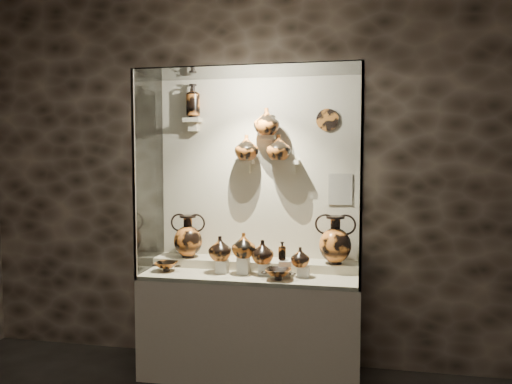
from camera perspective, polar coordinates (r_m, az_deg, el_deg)
wall_back at (r=4.19m, az=0.32°, el=2.10°), size 5.00×0.02×3.20m
plinth at (r=4.11m, az=-0.58°, el=-15.04°), size 1.70×0.60×0.80m
front_tier at (r=3.99m, az=-0.58°, el=-9.41°), size 1.68×0.58×0.03m
rear_tier at (r=4.15m, az=-0.08°, el=-8.38°), size 1.70×0.25×0.10m
back_panel at (r=4.19m, az=0.30°, el=2.10°), size 1.70×0.03×1.60m
glass_front at (r=3.59m, az=-1.57°, el=1.75°), size 1.70×0.01×1.60m
glass_left at (r=4.14m, az=-12.13°, el=1.98°), size 0.01×0.60×1.60m
glass_right at (r=3.80m, az=12.00°, el=1.79°), size 0.01×0.60×1.60m
glass_top at (r=3.93m, az=-0.60°, el=13.60°), size 1.70×0.60×0.01m
frame_post_left at (r=3.87m, az=-13.76°, el=1.81°), size 0.02×0.02×1.60m
frame_post_right at (r=3.51m, az=11.95°, el=1.60°), size 0.02×0.02×1.60m
pedestal_a at (r=3.98m, az=-3.87°, el=-8.49°), size 0.09×0.09×0.10m
pedestal_b at (r=3.94m, az=-1.45°, el=-8.41°), size 0.09×0.09×0.13m
pedestal_c at (r=3.91m, az=1.01°, el=-8.80°), size 0.09×0.09×0.09m
pedestal_d at (r=3.88m, az=3.36°, el=-8.68°), size 0.09×0.09×0.12m
pedestal_e at (r=3.87m, az=5.44°, el=-9.03°), size 0.09×0.09×0.08m
bracket_ul at (r=4.27m, az=-7.23°, el=8.15°), size 0.14×0.12×0.04m
bracket_ca at (r=4.13m, az=-1.26°, el=3.45°), size 0.14×0.12×0.04m
bracket_cb at (r=4.10m, az=1.48°, el=6.24°), size 0.10×0.12×0.04m
bracket_cc at (r=4.07m, az=3.98°, el=3.43°), size 0.14×0.12×0.04m
amphora_left at (r=4.23m, az=-7.77°, el=-5.03°), size 0.34×0.34×0.36m
amphora_right at (r=3.99m, az=9.04°, el=-5.41°), size 0.36×0.36×0.38m
jug_a at (r=3.95m, az=-4.14°, el=-6.43°), size 0.23×0.23×0.19m
jug_b at (r=3.90m, az=-1.42°, el=-6.10°), size 0.21×0.21×0.19m
jug_c at (r=3.88m, az=0.76°, el=-6.84°), size 0.20×0.20×0.18m
jug_e at (r=3.83m, az=5.07°, el=-7.40°), size 0.16×0.16×0.15m
lekythos_small at (r=3.85m, az=3.01°, el=-6.62°), size 0.07×0.07×0.16m
kylix_left at (r=4.09m, az=-10.18°, el=-8.28°), size 0.23×0.19×0.09m
kylix_right at (r=3.76m, az=2.58°, el=-9.24°), size 0.26×0.22×0.10m
lekythos_tall at (r=4.27m, az=-7.20°, el=10.51°), size 0.15×0.15×0.32m
ovoid_vase_a at (r=4.08m, az=-1.09°, el=5.12°), size 0.20×0.20×0.20m
ovoid_vase_b at (r=4.05m, az=1.22°, el=8.05°), size 0.28×0.28×0.22m
ovoid_vase_c at (r=4.03m, az=2.60°, el=5.14°), size 0.22×0.22×0.20m
wall_plate at (r=4.10m, az=8.16°, el=8.16°), size 0.18×0.02×0.18m
info_placard at (r=4.10m, az=9.61°, el=0.31°), size 0.19×0.01×0.25m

